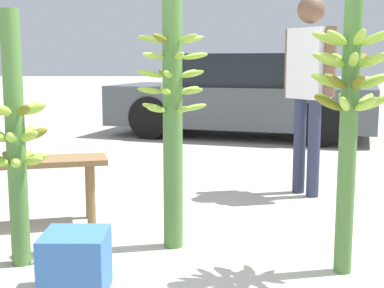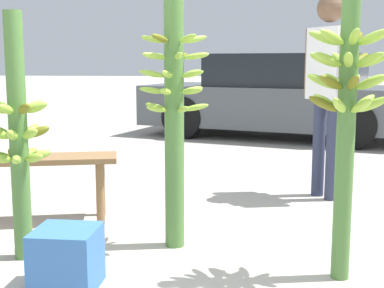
{
  "view_description": "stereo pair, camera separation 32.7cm",
  "coord_description": "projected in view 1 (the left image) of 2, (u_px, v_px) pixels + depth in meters",
  "views": [
    {
      "loc": [
        0.07,
        -2.81,
        1.19
      ],
      "look_at": [
        0.04,
        0.42,
        0.68
      ],
      "focal_mm": 50.0,
      "sensor_mm": 36.0,
      "label": 1
    },
    {
      "loc": [
        0.39,
        -2.79,
        1.19
      ],
      "look_at": [
        0.04,
        0.42,
        0.68
      ],
      "focal_mm": 50.0,
      "sensor_mm": 36.0,
      "label": 2
    }
  ],
  "objects": [
    {
      "name": "vendor_person",
      "position": [
        309.0,
        76.0,
        4.65
      ],
      "size": [
        0.4,
        0.53,
        1.74
      ],
      "rotation": [
        0.0,
        0.0,
        2.16
      ],
      "color": "#2D334C",
      "rests_on": "ground_plane"
    },
    {
      "name": "banana_stalk_left",
      "position": [
        16.0,
        139.0,
        3.05
      ],
      "size": [
        0.38,
        0.38,
        1.47
      ],
      "color": "#4C7A38",
      "rests_on": "ground_plane"
    },
    {
      "name": "market_bench",
      "position": [
        9.0,
        172.0,
        3.78
      ],
      "size": [
        1.41,
        0.66,
        0.5
      ],
      "rotation": [
        0.0,
        0.0,
        0.25
      ],
      "color": "olive",
      "rests_on": "ground_plane"
    },
    {
      "name": "ground_plane",
      "position": [
        185.0,
        277.0,
        2.96
      ],
      "size": [
        80.0,
        80.0,
        0.0
      ],
      "primitive_type": "plane",
      "color": "#B2AA9E"
    },
    {
      "name": "banana_stalk_center",
      "position": [
        173.0,
        108.0,
        3.33
      ],
      "size": [
        0.44,
        0.44,
        1.71
      ],
      "color": "#4C7A38",
      "rests_on": "ground_plane"
    },
    {
      "name": "banana_stalk_right",
      "position": [
        350.0,
        102.0,
        2.9
      ],
      "size": [
        0.44,
        0.44,
        1.72
      ],
      "color": "#4C7A38",
      "rests_on": "ground_plane"
    },
    {
      "name": "produce_crate",
      "position": [
        76.0,
        263.0,
        2.74
      ],
      "size": [
        0.32,
        0.32,
        0.32
      ],
      "color": "#386BB2",
      "rests_on": "ground_plane"
    },
    {
      "name": "parked_car",
      "position": [
        245.0,
        96.0,
        8.51
      ],
      "size": [
        4.43,
        2.87,
        1.3
      ],
      "rotation": [
        0.0,
        0.0,
        1.27
      ],
      "color": "#4C5156",
      "rests_on": "ground_plane"
    }
  ]
}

